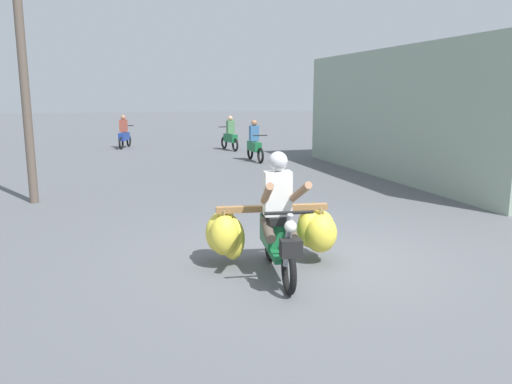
% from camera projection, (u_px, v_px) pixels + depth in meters
% --- Properties ---
extents(ground_plane, '(120.00, 120.00, 0.00)m').
position_uv_depth(ground_plane, '(315.00, 259.00, 7.09)').
color(ground_plane, '#56595E').
extents(motorbike_main_loaded, '(1.82, 1.89, 1.58)m').
position_uv_depth(motorbike_main_loaded, '(274.00, 229.00, 6.73)').
color(motorbike_main_loaded, black).
rests_on(motorbike_main_loaded, ground).
extents(motorbike_distant_ahead_left, '(0.50, 1.62, 1.40)m').
position_uv_depth(motorbike_distant_ahead_left, '(255.00, 144.00, 17.33)').
color(motorbike_distant_ahead_left, black).
rests_on(motorbike_distant_ahead_left, ground).
extents(motorbike_distant_ahead_right, '(0.70, 1.56, 1.40)m').
position_uv_depth(motorbike_distant_ahead_right, '(124.00, 135.00, 21.42)').
color(motorbike_distant_ahead_right, black).
rests_on(motorbike_distant_ahead_right, ground).
extents(motorbike_distant_far_ahead, '(0.56, 1.61, 1.40)m').
position_uv_depth(motorbike_distant_far_ahead, '(230.00, 136.00, 20.65)').
color(motorbike_distant_far_ahead, black).
rests_on(motorbike_distant_far_ahead, ground).
extents(shopfront_building, '(4.41, 10.04, 3.47)m').
position_uv_depth(shopfront_building, '(451.00, 113.00, 14.33)').
color(shopfront_building, gray).
rests_on(shopfront_building, ground).
extents(utility_pole, '(0.18, 0.18, 6.62)m').
position_uv_depth(utility_pole, '(21.00, 41.00, 10.15)').
color(utility_pole, brown).
rests_on(utility_pole, ground).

